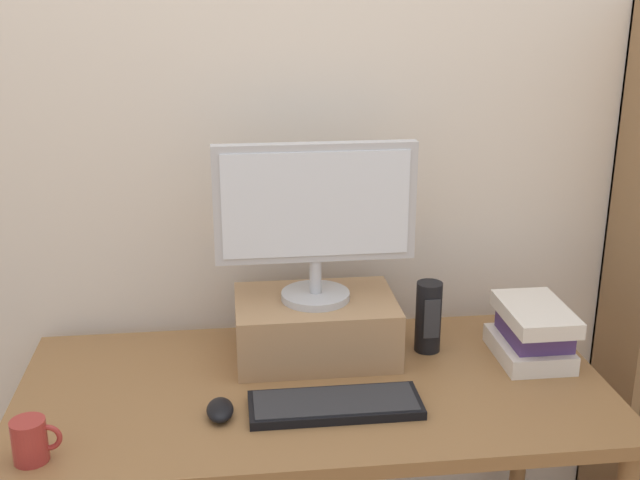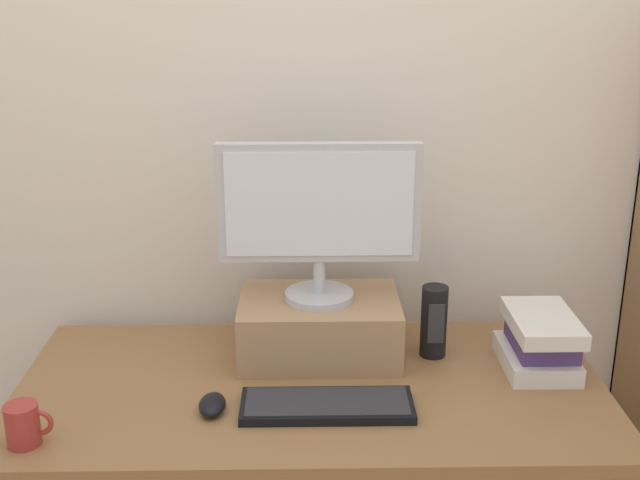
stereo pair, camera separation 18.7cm
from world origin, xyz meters
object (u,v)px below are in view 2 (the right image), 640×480
at_px(keyboard, 327,405).
at_px(desk_speaker, 434,321).
at_px(riser_box, 319,326).
at_px(coffee_mug, 24,425).
at_px(book_stack, 540,341).
at_px(computer_mouse, 212,405).
at_px(desk, 311,409).
at_px(computer_monitor, 319,213).

height_order(keyboard, desk_speaker, desk_speaker).
bearing_deg(riser_box, coffee_mug, -146.75).
relative_size(keyboard, book_stack, 1.58).
bearing_deg(computer_mouse, keyboard, 0.28).
height_order(keyboard, coffee_mug, coffee_mug).
distance_m(keyboard, computer_mouse, 0.27).
distance_m(desk, keyboard, 0.16).
bearing_deg(riser_box, computer_mouse, -130.87).
relative_size(desk, desk_speaker, 7.49).
distance_m(computer_monitor, book_stack, 0.67).
distance_m(riser_box, desk_speaker, 0.31).
xyz_separation_m(computer_monitor, computer_mouse, (-0.26, -0.30, -0.39)).
relative_size(desk, computer_monitor, 2.84).
bearing_deg(riser_box, desk_speaker, -2.73).
bearing_deg(computer_monitor, computer_mouse, -131.01).
bearing_deg(desk, computer_monitor, 82.07).
relative_size(desk, book_stack, 5.72).
xyz_separation_m(computer_mouse, book_stack, (0.84, 0.21, 0.06)).
xyz_separation_m(coffee_mug, desk_speaker, (0.97, 0.42, 0.05)).
bearing_deg(desk_speaker, keyboard, -136.12).
height_order(computer_mouse, desk_speaker, desk_speaker).
bearing_deg(coffee_mug, desk, 22.27).
bearing_deg(computer_monitor, book_stack, -8.99).
xyz_separation_m(desk, coffee_mug, (-0.64, -0.26, 0.12)).
xyz_separation_m(riser_box, coffee_mug, (-0.66, -0.43, -0.03)).
xyz_separation_m(riser_box, computer_mouse, (-0.26, -0.30, -0.06)).
relative_size(computer_monitor, computer_mouse, 5.05).
bearing_deg(keyboard, computer_mouse, -179.72).
distance_m(riser_box, keyboard, 0.31).
distance_m(keyboard, book_stack, 0.61).
xyz_separation_m(riser_box, desk_speaker, (0.31, -0.01, 0.02)).
distance_m(riser_box, book_stack, 0.59).
bearing_deg(coffee_mug, book_stack, 15.35).
relative_size(computer_monitor, coffee_mug, 4.93).
xyz_separation_m(keyboard, desk_speaker, (0.30, 0.29, 0.09)).
bearing_deg(computer_mouse, desk, 28.57).
relative_size(keyboard, coffee_mug, 3.88).
bearing_deg(keyboard, desk_speaker, 43.88).
bearing_deg(computer_monitor, desk_speaker, -2.46).
relative_size(riser_box, coffee_mug, 4.04).
distance_m(desk, book_stack, 0.63).
bearing_deg(book_stack, computer_mouse, -166.05).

